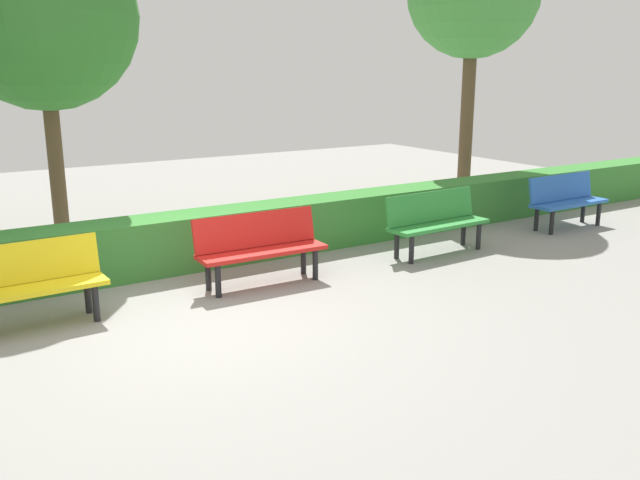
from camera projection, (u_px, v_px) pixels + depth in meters
The scene contains 7 objects.
ground_plane at pixel (191, 321), 7.06m from camera, with size 24.07×24.07×0.00m, color gray.
bench_blue at pixel (566, 199), 11.05m from camera, with size 1.48×0.47×0.86m.
bench_green at pixel (436, 219), 9.53m from camera, with size 1.61×0.52×0.86m.
bench_red at pixel (260, 245), 8.17m from camera, with size 1.60×0.50×0.86m.
bench_yellow at pixel (32, 281), 6.82m from camera, with size 1.41×0.49×0.86m.
hedge_row at pixel (225, 235), 9.14m from camera, with size 20.07×0.64×0.72m, color #387F33.
tree_mid at pixel (42, 16), 9.04m from camera, with size 2.55×2.55×4.52m.
Camera 1 is at (2.40, 6.33, 2.58)m, focal length 38.04 mm.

